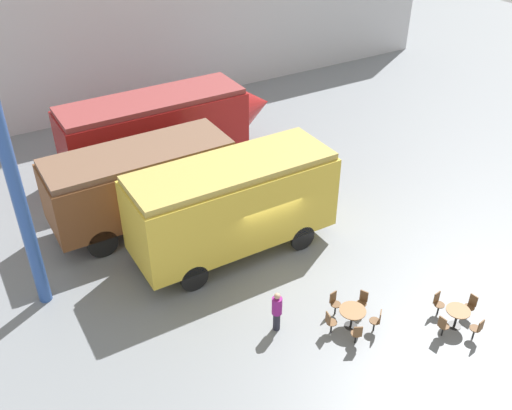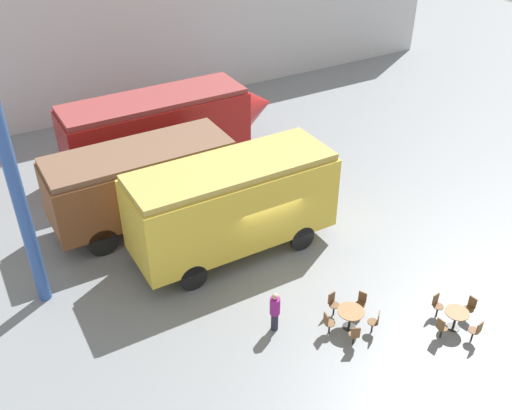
# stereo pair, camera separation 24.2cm
# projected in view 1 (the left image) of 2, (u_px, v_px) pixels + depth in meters

# --- Properties ---
(ground_plane) EXTENTS (80.00, 80.00, 0.00)m
(ground_plane) POSITION_uv_depth(u_px,v_px,m) (264.00, 253.00, 22.32)
(ground_plane) COLOR gray
(backdrop_wall) EXTENTS (44.00, 0.15, 9.00)m
(backdrop_wall) POSITION_uv_depth(u_px,v_px,m) (115.00, 34.00, 31.05)
(backdrop_wall) COLOR silver
(backdrop_wall) RESTS_ON ground_plane
(streamlined_locomotive) EXTENTS (10.70, 2.84, 3.56)m
(streamlined_locomotive) POSITION_uv_depth(u_px,v_px,m) (170.00, 124.00, 27.30)
(streamlined_locomotive) COLOR maroon
(streamlined_locomotive) RESTS_ON ground_plane
(passenger_coach_wooden) EXTENTS (7.45, 2.88, 3.38)m
(passenger_coach_wooden) POSITION_uv_depth(u_px,v_px,m) (141.00, 180.00, 22.96)
(passenger_coach_wooden) COLOR brown
(passenger_coach_wooden) RESTS_ON ground_plane
(passenger_coach_vintage) EXTENTS (7.76, 2.84, 3.84)m
(passenger_coach_vintage) POSITION_uv_depth(u_px,v_px,m) (232.00, 202.00, 21.27)
(passenger_coach_vintage) COLOR gold
(passenger_coach_vintage) RESTS_ON ground_plane
(cafe_table_near) EXTENTS (0.89, 0.89, 0.73)m
(cafe_table_near) POSITION_uv_depth(u_px,v_px,m) (352.00, 313.00, 18.72)
(cafe_table_near) COLOR black
(cafe_table_near) RESTS_ON ground_plane
(cafe_table_mid) EXTENTS (0.79, 0.79, 0.71)m
(cafe_table_mid) POSITION_uv_depth(u_px,v_px,m) (457.00, 314.00, 18.75)
(cafe_table_mid) COLOR black
(cafe_table_mid) RESTS_ON ground_plane
(cafe_chair_0) EXTENTS (0.40, 0.39, 0.87)m
(cafe_chair_0) POSITION_uv_depth(u_px,v_px,m) (362.00, 301.00, 19.33)
(cafe_chair_0) COLOR black
(cafe_chair_0) RESTS_ON ground_plane
(cafe_chair_1) EXTENTS (0.36, 0.37, 0.87)m
(cafe_chair_1) POSITION_uv_depth(u_px,v_px,m) (334.00, 302.00, 19.29)
(cafe_chair_1) COLOR black
(cafe_chair_1) RESTS_ON ground_plane
(cafe_chair_2) EXTENTS (0.38, 0.36, 0.87)m
(cafe_chair_2) POSITION_uv_depth(u_px,v_px,m) (330.00, 321.00, 18.52)
(cafe_chair_2) COLOR black
(cafe_chair_2) RESTS_ON ground_plane
(cafe_chair_3) EXTENTS (0.39, 0.40, 0.87)m
(cafe_chair_3) POSITION_uv_depth(u_px,v_px,m) (357.00, 333.00, 18.08)
(cafe_chair_3) COLOR black
(cafe_chair_3) RESTS_ON ground_plane
(cafe_chair_4) EXTENTS (0.40, 0.40, 0.87)m
(cafe_chair_4) POSITION_uv_depth(u_px,v_px,m) (377.00, 320.00, 18.58)
(cafe_chair_4) COLOR black
(cafe_chair_4) RESTS_ON ground_plane
(cafe_chair_5) EXTENTS (0.36, 0.37, 0.87)m
(cafe_chair_5) POSITION_uv_depth(u_px,v_px,m) (438.00, 302.00, 19.27)
(cafe_chair_5) COLOR black
(cafe_chair_5) RESTS_ON ground_plane
(cafe_chair_6) EXTENTS (0.37, 0.36, 0.87)m
(cafe_chair_6) POSITION_uv_depth(u_px,v_px,m) (443.00, 325.00, 18.37)
(cafe_chair_6) COLOR black
(cafe_chair_6) RESTS_ON ground_plane
(cafe_chair_7) EXTENTS (0.36, 0.37, 0.87)m
(cafe_chair_7) POSITION_uv_depth(u_px,v_px,m) (478.00, 328.00, 18.27)
(cafe_chair_7) COLOR black
(cafe_chair_7) RESTS_ON ground_plane
(cafe_chair_8) EXTENTS (0.37, 0.36, 0.87)m
(cafe_chair_8) POSITION_uv_depth(u_px,v_px,m) (471.00, 305.00, 19.17)
(cafe_chair_8) COLOR black
(cafe_chair_8) RESTS_ON ground_plane
(visitor_person) EXTENTS (0.34, 0.34, 1.55)m
(visitor_person) POSITION_uv_depth(u_px,v_px,m) (277.00, 310.00, 18.48)
(visitor_person) COLOR #262633
(visitor_person) RESTS_ON ground_plane
(support_pillar) EXTENTS (0.44, 0.44, 8.00)m
(support_pillar) POSITION_uv_depth(u_px,v_px,m) (20.00, 205.00, 17.92)
(support_pillar) COLOR #2D519E
(support_pillar) RESTS_ON ground_plane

